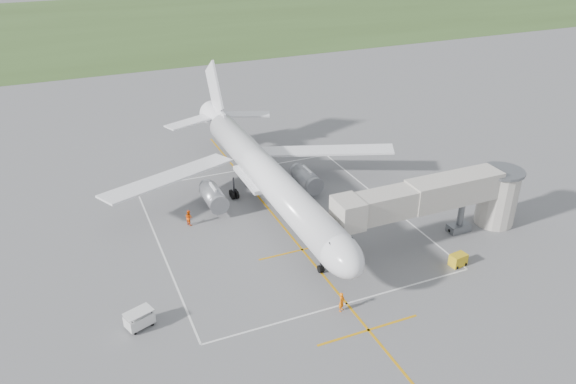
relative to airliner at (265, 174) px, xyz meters
name	(u,v)px	position (x,y,z in m)	size (l,w,h in m)	color
ground	(268,209)	(0.00, -0.75, -4.39)	(700.00, 700.00, 0.00)	#59595B
grass_strip	(116,24)	(0.00, 129.25, -4.38)	(700.00, 120.00, 0.02)	#334B20
apron_markings	(287,231)	(0.00, -6.57, -4.38)	(28.20, 60.00, 0.01)	#BF810B
airliner	(265,174)	(0.00, 0.00, 0.00)	(38.93, 46.75, 13.52)	silver
jet_bridge	(447,198)	(15.72, -14.25, 0.35)	(23.40, 5.00, 7.20)	#9D998E
gpu_unit	(458,260)	(13.56, -19.72, -3.76)	(1.83, 1.39, 1.28)	gold
baggage_cart	(139,319)	(-18.29, -16.42, -3.54)	(2.75, 2.17, 1.67)	silver
ramp_worker_nose	(342,302)	(-0.93, -21.44, -3.42)	(0.71, 0.47, 1.95)	orange
ramp_worker_wing	(189,218)	(-9.85, -0.67, -3.46)	(0.91, 0.70, 1.86)	#EF4E07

